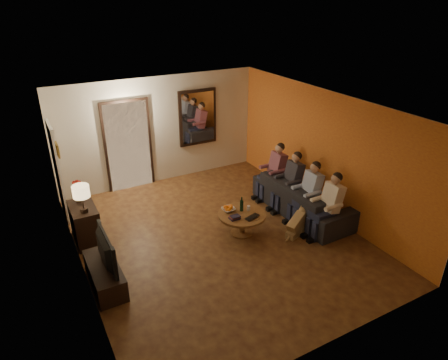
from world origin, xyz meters
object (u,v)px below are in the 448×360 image
tv (101,251)px  wine_bottle (242,204)px  person_a (329,207)px  coffee_table (242,223)px  person_c (291,183)px  tv_stand (105,275)px  bowl (228,209)px  table_lamp (82,199)px  dog (297,223)px  laptop (254,218)px  dresser (85,224)px  person_d (275,173)px  person_b (309,194)px  sofa (302,198)px

tv → wine_bottle: tv is taller
person_a → coffee_table: (-1.46, 0.81, -0.38)m
person_c → wine_bottle: size_ratio=3.87×
tv_stand → bowl: bearing=10.4°
wine_bottle → person_a: bearing=-32.7°
table_lamp → dog: size_ratio=0.96×
tv_stand → wine_bottle: (2.78, 0.35, 0.41)m
laptop → dresser: bearing=135.6°
dresser → table_lamp: size_ratio=1.53×
tv → wine_bottle: size_ratio=3.18×
table_lamp → person_d: 4.21m
person_b → bowl: person_b is taller
bowl → dresser: bearing=158.6°
person_a → person_b: (0.00, 0.60, 0.00)m
tv_stand → wine_bottle: wine_bottle is taller
sofa → person_b: size_ratio=2.02×
person_b → person_c: bearing=90.0°
person_a → wine_bottle: size_ratio=3.87×
person_b → coffee_table: (-1.46, 0.21, -0.38)m
tv → table_lamp: bearing=0.0°
person_c → tv: bearing=-171.3°
sofa → bowl: bearing=85.1°
sofa → wine_bottle: size_ratio=7.82×
tv_stand → dresser: bearing=90.0°
person_c → person_b: bearing=-90.0°
dresser → person_d: size_ratio=0.69×
person_c → dresser: bearing=168.8°
sofa → bowl: (-1.74, 0.13, 0.13)m
dresser → wine_bottle: (2.78, -1.12, 0.24)m
sofa → dresser: bearing=74.6°
person_c → laptop: person_c is taller
dresser → coffee_table: bearing=-24.1°
dresser → tv: tv is taller
person_a → dog: bearing=155.7°
table_lamp → person_b: (4.19, -1.21, -0.40)m
sofa → coffee_table: (-1.56, -0.09, -0.13)m
tv → wine_bottle: (2.78, 0.35, -0.07)m
tv → person_d: (4.19, 1.24, -0.07)m
table_lamp → tv_stand: 1.49m
person_d → table_lamp: bearing=179.9°
sofa → dog: 0.92m
dresser → wine_bottle: wine_bottle is taller
person_b → bowl: size_ratio=4.63×
person_a → wine_bottle: 1.68m
laptop → sofa: bearing=-2.2°
table_lamp → sofa: table_lamp is taller
table_lamp → bowl: table_lamp is taller
person_c → coffee_table: size_ratio=1.28×
person_a → dresser: bearing=154.2°
person_a → person_d: bearing=90.0°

